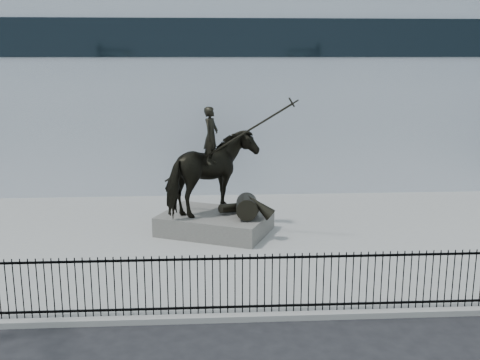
{
  "coord_description": "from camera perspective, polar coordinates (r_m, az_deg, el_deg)",
  "views": [
    {
      "loc": [
        -0.3,
        -11.39,
        6.31
      ],
      "look_at": [
        0.74,
        6.0,
        2.4
      ],
      "focal_mm": 42.0,
      "sensor_mm": 36.0,
      "label": 1
    }
  ],
  "objects": [
    {
      "name": "ground",
      "position": [
        13.03,
        -1.76,
        -16.34
      ],
      "size": [
        120.0,
        120.0,
        0.0
      ],
      "primitive_type": "plane",
      "color": "black",
      "rests_on": "ground"
    },
    {
      "name": "plaza",
      "position": [
        19.42,
        -2.38,
        -6.1
      ],
      "size": [
        30.0,
        12.0,
        0.15
      ],
      "primitive_type": "cube",
      "color": "gray",
      "rests_on": "ground"
    },
    {
      "name": "building",
      "position": [
        31.45,
        -2.92,
        9.32
      ],
      "size": [
        44.0,
        14.0,
        9.0
      ],
      "primitive_type": "cube",
      "color": "silver",
      "rests_on": "ground"
    },
    {
      "name": "picket_fence",
      "position": [
        13.76,
        -1.95,
        -10.52
      ],
      "size": [
        22.1,
        0.1,
        1.5
      ],
      "color": "black",
      "rests_on": "plaza"
    },
    {
      "name": "statue_plinth",
      "position": [
        19.87,
        -2.57,
        -4.4
      ],
      "size": [
        4.33,
        3.74,
        0.68
      ],
      "primitive_type": "cube",
      "rotation": [
        0.0,
        0.0,
        -0.41
      ],
      "color": "#4E4C48",
      "rests_on": "plaza"
    },
    {
      "name": "equestrian_statue",
      "position": [
        19.4,
        -2.43,
        0.58
      ],
      "size": [
        4.3,
        3.62,
        3.95
      ],
      "rotation": [
        0.0,
        0.0,
        -0.41
      ],
      "color": "black",
      "rests_on": "statue_plinth"
    }
  ]
}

